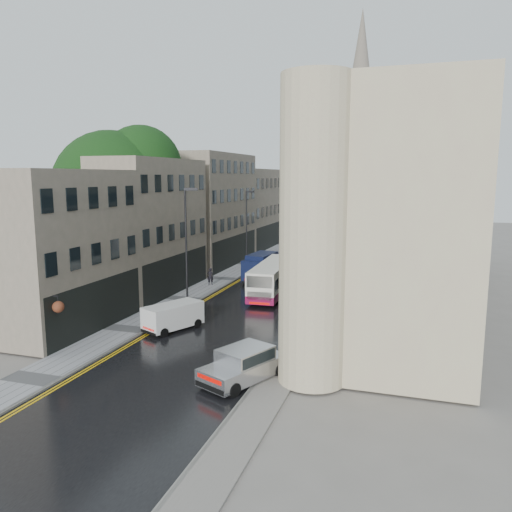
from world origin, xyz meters
The scene contains 17 objects.
ground centered at (0.00, 0.00, 0.00)m, with size 200.00×200.00×0.00m, color slate.
road centered at (0.00, 27.50, 0.01)m, with size 9.00×85.00×0.02m, color black.
left_sidewalk centered at (-5.85, 27.50, 0.06)m, with size 2.70×85.00×0.12m, color gray.
right_sidewalk centered at (5.40, 27.50, 0.06)m, with size 1.80×85.00×0.12m, color slate.
old_shop_row centered at (-9.45, 30.00, 6.00)m, with size 4.50×56.00×12.00m, color gray, non-canonical shape.
modern_block centered at (10.30, 26.00, 7.00)m, with size 8.00×40.00×14.00m, color #C1B88F, non-canonical shape.
church_spire centered at (0.50, 82.00, 20.00)m, with size 6.40×6.40×40.00m, color #736A5B, non-canonical shape.
tree_near centered at (-12.50, 20.00, 6.95)m, with size 10.56×10.56×13.89m, color black, non-canonical shape.
tree_far centered at (-12.20, 33.00, 6.23)m, with size 9.24×9.24×12.46m, color black, non-canonical shape.
cream_bus centered at (-0.50, 20.55, 1.33)m, with size 2.18×9.59×2.61m, color white, non-canonical shape.
white_lorry centered at (2.65, 30.91, 2.32)m, with size 2.63×8.77×4.61m, color white, non-canonical shape.
silver_hatchback centered at (2.41, 4.58, 0.86)m, with size 1.95×4.46×1.67m, color #A7A8AC, non-canonical shape.
white_van centered at (-4.30, 11.00, 0.89)m, with size 1.64×3.83×1.73m, color silver, non-canonical shape.
navy_van centered at (-3.13, 26.30, 1.38)m, with size 2.14×5.34×2.72m, color #0E1534, non-canonical shape.
pedestrian centered at (-5.80, 24.46, 0.89)m, with size 0.56×0.37×1.54m, color black.
lamp_post_near centered at (-4.70, 17.44, 4.47)m, with size 0.98×0.22×8.71m, color black, non-canonical shape.
lamp_post_far centered at (-5.33, 33.16, 4.15)m, with size 0.91×0.20×8.06m, color black, non-canonical shape.
Camera 1 is at (11.31, -15.74, 9.71)m, focal length 35.00 mm.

